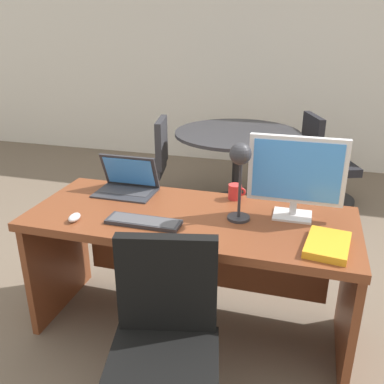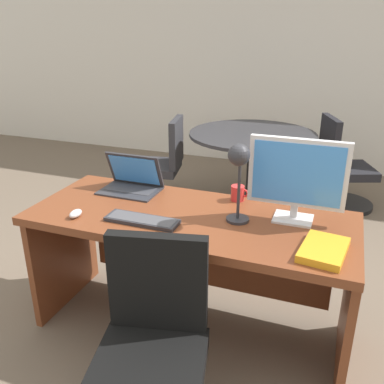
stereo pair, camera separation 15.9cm
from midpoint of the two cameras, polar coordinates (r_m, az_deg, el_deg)
ground at (r=3.89m, az=4.78°, el=-4.09°), size 12.00×12.00×0.00m
back_wall at (r=5.37m, az=9.51°, el=18.46°), size 10.00×0.10×2.80m
desk at (r=2.38m, az=-1.87°, el=-7.06°), size 1.76×0.72×0.75m
monitor at (r=2.19m, az=12.03°, el=2.52°), size 0.49×0.16×0.44m
laptop at (r=2.59m, az=-10.47°, el=1.54°), size 0.35×0.25×0.23m
keyboard at (r=2.18m, az=-8.70°, el=-4.06°), size 0.39×0.12×0.02m
mouse at (r=2.29m, az=-17.66°, el=-3.36°), size 0.05×0.09×0.04m
desk_lamp at (r=2.08m, az=4.40°, el=3.72°), size 0.12×0.14×0.42m
book at (r=2.00m, az=15.84°, el=-6.95°), size 0.22×0.30×0.03m
coffee_mug at (r=2.45m, az=4.07°, el=-0.00°), size 0.10×0.08×0.09m
office_chair at (r=1.94m, az=-6.30°, el=-22.43°), size 0.56×0.57×0.89m
meeting_table at (r=4.06m, az=5.03°, el=5.65°), size 1.19×1.19×0.75m
meeting_chair_near at (r=4.21m, az=-7.25°, el=2.83°), size 0.57×0.56×0.86m
meeting_chair_far at (r=4.36m, az=16.48°, el=2.97°), size 0.61×0.59×0.90m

